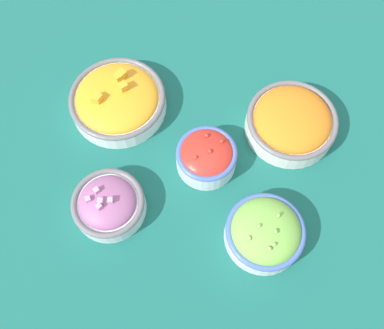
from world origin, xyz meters
TOP-DOWN VIEW (x-y plane):
  - ground_plane at (0.00, 0.00)m, footprint 3.00×3.00m
  - bowl_cherry_tomatoes at (0.03, 0.02)m, footprint 0.12×0.12m
  - bowl_red_onion at (-0.14, -0.11)m, footprint 0.14×0.14m
  - bowl_squash at (-0.18, 0.12)m, footprint 0.20×0.20m
  - bowl_carrots at (0.19, 0.13)m, footprint 0.19×0.19m
  - bowl_lettuce at (0.15, -0.11)m, footprint 0.15×0.15m

SIDE VIEW (x-z plane):
  - ground_plane at x=0.00m, z-range 0.00..0.00m
  - bowl_red_onion at x=-0.14m, z-range -0.01..0.06m
  - bowl_squash at x=-0.18m, z-range -0.01..0.07m
  - bowl_carrots at x=0.19m, z-range 0.00..0.07m
  - bowl_lettuce at x=0.15m, z-range -0.01..0.07m
  - bowl_cherry_tomatoes at x=0.03m, z-range 0.00..0.07m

